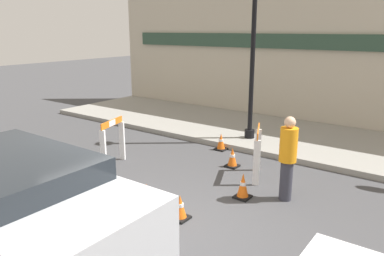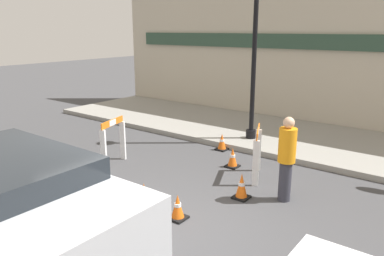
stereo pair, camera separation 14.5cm
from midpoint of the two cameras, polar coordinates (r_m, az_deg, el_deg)
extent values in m
plane|color=#424244|center=(6.28, -6.04, -16.00)|extent=(60.00, 60.00, 0.00)
cube|color=gray|center=(11.48, 16.08, -1.58)|extent=(18.00, 3.94, 0.15)
cube|color=#BCB29E|center=(13.00, 20.17, 11.97)|extent=(18.00, 0.12, 5.50)
cube|color=#2D4738|center=(12.90, 20.05, 12.18)|extent=(16.20, 0.10, 0.50)
cylinder|color=black|center=(10.97, 8.37, -0.85)|extent=(0.29, 0.29, 0.24)
cylinder|color=black|center=(10.58, 8.88, 11.92)|extent=(0.13, 0.13, 5.10)
cube|color=white|center=(9.56, -11.03, -1.93)|extent=(0.14, 0.09, 0.98)
cube|color=white|center=(8.88, -13.82, -3.41)|extent=(0.14, 0.09, 0.98)
cube|color=orange|center=(9.06, -12.57, 0.77)|extent=(0.28, 0.88, 0.15)
cube|color=white|center=(9.06, -12.57, 0.77)|extent=(0.11, 0.27, 0.14)
cube|color=white|center=(7.95, 9.26, -5.29)|extent=(0.14, 0.11, 0.99)
cube|color=white|center=(8.79, 9.54, -3.33)|extent=(0.14, 0.11, 0.99)
cube|color=orange|center=(8.20, 9.58, -0.49)|extent=(0.41, 0.87, 0.15)
cube|color=white|center=(8.20, 9.58, -0.49)|extent=(0.14, 0.27, 0.14)
cube|color=black|center=(6.72, -2.45, -13.52)|extent=(0.30, 0.30, 0.04)
cone|color=orange|center=(6.61, -2.47, -11.79)|extent=(0.22, 0.23, 0.41)
cylinder|color=white|center=(6.60, -2.47, -11.64)|extent=(0.13, 0.13, 0.06)
cube|color=black|center=(6.71, -7.44, -13.67)|extent=(0.30, 0.30, 0.04)
cone|color=orange|center=(6.55, -7.54, -11.00)|extent=(0.23, 0.22, 0.65)
cylinder|color=white|center=(6.54, -7.55, -10.74)|extent=(0.13, 0.13, 0.09)
cube|color=black|center=(9.09, 5.68, -5.76)|extent=(0.30, 0.30, 0.04)
cone|color=orange|center=(9.01, 5.72, -4.34)|extent=(0.23, 0.22, 0.44)
cylinder|color=white|center=(9.00, 5.72, -4.21)|extent=(0.13, 0.13, 0.06)
cube|color=black|center=(10.29, 4.02, -3.22)|extent=(0.30, 0.30, 0.04)
cone|color=orange|center=(10.23, 4.04, -1.98)|extent=(0.23, 0.22, 0.42)
cylinder|color=white|center=(10.22, 4.04, -1.87)|extent=(0.13, 0.13, 0.06)
cube|color=black|center=(7.52, 7.15, -10.37)|extent=(0.30, 0.30, 0.04)
cone|color=orange|center=(7.41, 7.21, -8.57)|extent=(0.23, 0.22, 0.47)
cylinder|color=white|center=(7.40, 7.22, -8.40)|extent=(0.13, 0.13, 0.07)
cylinder|color=#33333D|center=(7.46, 13.59, -7.78)|extent=(0.26, 0.26, 0.79)
cylinder|color=orange|center=(7.21, 13.94, -2.49)|extent=(0.36, 0.36, 0.65)
sphere|color=#DBAD89|center=(7.10, 14.15, 0.86)|extent=(0.23, 0.23, 0.21)
cube|color=#B7BABF|center=(5.26, -26.54, -12.90)|extent=(3.93, 1.68, 1.20)
cube|color=#1E2328|center=(5.03, -27.33, -6.81)|extent=(2.16, 1.54, 0.54)
cylinder|color=black|center=(6.84, -24.54, -11.76)|extent=(0.60, 0.18, 0.60)
camera|label=1|loc=(0.07, -90.48, -0.13)|focal=35.00mm
camera|label=2|loc=(0.07, 89.52, 0.13)|focal=35.00mm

